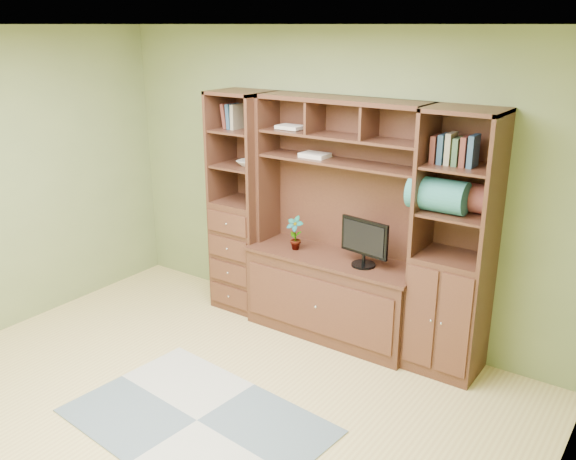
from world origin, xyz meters
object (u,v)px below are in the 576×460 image
Objects in this scene: right_tower at (454,247)px; monitor at (365,234)px; left_tower at (243,203)px; center_hutch at (333,224)px.

right_tower is 0.72m from monitor.
center_hutch is at bearing -2.29° from left_tower.
center_hutch is 1.00× the size of left_tower.
monitor is at bearing -6.36° from center_hutch.
center_hutch is at bearing -177.82° from monitor.
monitor is (-0.71, -0.07, -0.02)m from right_tower.
center_hutch is 3.78× the size of monitor.
monitor is at bearing -3.27° from left_tower.
left_tower is at bearing -174.73° from monitor.
center_hutch reaches higher than monitor.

